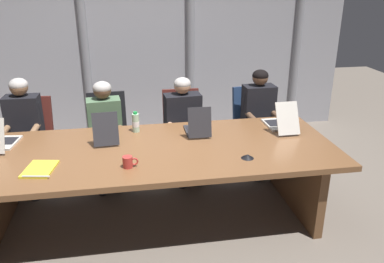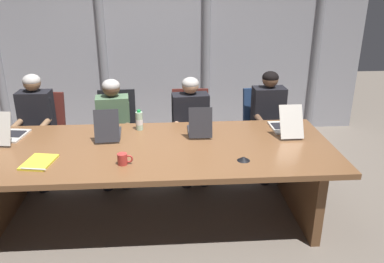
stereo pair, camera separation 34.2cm
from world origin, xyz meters
name	(u,v)px [view 1 (the left image)]	position (x,y,z in m)	size (l,w,h in m)	color
ground_plane	(155,220)	(0.00, 0.00, 0.00)	(12.04, 12.04, 0.00)	#6B6056
conference_table	(153,165)	(0.00, 0.00, 0.59)	(3.32, 1.27, 0.75)	brown
curtain_backdrop	(137,24)	(0.00, 2.37, 1.58)	(6.02, 0.17, 3.17)	#9999A0
laptop_left_end	(0,141)	(-1.35, 0.28, 0.81)	(0.29, 0.46, 0.31)	beige
laptop_left_mid	(106,134)	(-0.41, 0.27, 0.81)	(0.25, 0.42, 0.31)	#2D2D33
laptop_center	(197,128)	(0.47, 0.29, 0.81)	(0.22, 0.37, 0.30)	#2D2D33
laptop_right_mid	(280,122)	(1.32, 0.30, 0.81)	(0.23, 0.50, 0.31)	beige
office_chair_left_end	(32,151)	(-1.28, 1.06, 0.36)	(0.60, 0.60, 0.94)	#511E19
office_chair_left_mid	(110,145)	(-0.42, 1.06, 0.36)	(0.60, 0.60, 0.95)	black
office_chair_center	(183,141)	(0.43, 1.06, 0.36)	(0.60, 0.60, 0.94)	#511E19
office_chair_right_mid	(254,136)	(1.32, 1.06, 0.36)	(0.60, 0.60, 0.94)	navy
person_left_end	(23,129)	(-1.30, 0.90, 0.68)	(0.37, 0.55, 1.21)	black
person_left_mid	(106,127)	(-0.44, 0.89, 0.65)	(0.41, 0.57, 1.14)	#4C6B4C
person_center	(184,122)	(0.43, 0.90, 0.66)	(0.45, 0.57, 1.15)	black
person_right_mid	(261,116)	(1.33, 0.90, 0.68)	(0.38, 0.55, 1.20)	black
water_bottle_primary	(136,123)	(-0.12, 0.45, 0.84)	(0.07, 0.07, 0.21)	#ADD1B2
coffee_mug_near	(128,162)	(-0.21, -0.33, 0.80)	(0.13, 0.08, 0.09)	#B2332D
conference_mic_left_side	(248,156)	(0.78, -0.33, 0.77)	(0.11, 0.11, 0.04)	black
spiral_notepad	(40,169)	(-0.91, -0.26, 0.76)	(0.27, 0.34, 0.03)	yellow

